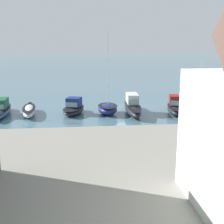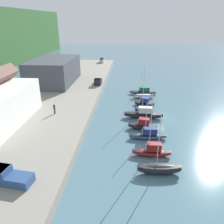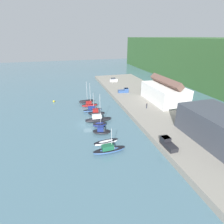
# 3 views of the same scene
# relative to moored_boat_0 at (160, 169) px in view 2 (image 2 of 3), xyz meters

# --- Properties ---
(ground_plane) EXTENTS (320.00, 320.00, 0.00)m
(ground_plane) POSITION_rel_moored_boat_0_xyz_m (18.56, -2.39, -0.77)
(ground_plane) COLOR slate
(quay_promenade) EXTENTS (124.88, 24.98, 1.57)m
(quay_promenade) POSITION_rel_moored_boat_0_xyz_m (18.56, 24.58, 0.01)
(quay_promenade) COLOR gray
(quay_promenade) RESTS_ON ground_plane
(yacht_club_building) EXTENTS (19.62, 11.78, 7.09)m
(yacht_club_building) POSITION_rel_moored_boat_0_xyz_m (39.57, 27.05, 4.34)
(yacht_club_building) COLOR #3D424C
(yacht_club_building) RESTS_ON quay_promenade
(moored_boat_0) EXTENTS (2.01, 6.25, 8.99)m
(moored_boat_0) POSITION_rel_moored_boat_0_xyz_m (0.00, 0.00, 0.00)
(moored_boat_0) COLOR black
(moored_boat_0) RESTS_ON ground_plane
(moored_boat_1) EXTENTS (1.58, 6.17, 9.29)m
(moored_boat_1) POSITION_rel_moored_boat_0_xyz_m (4.20, 0.61, 0.03)
(moored_boat_1) COLOR red
(moored_boat_1) RESTS_ON ground_plane
(moored_boat_2) EXTENTS (1.95, 6.92, 6.90)m
(moored_boat_2) POSITION_rel_moored_boat_0_xyz_m (9.44, 0.80, -0.03)
(moored_boat_2) COLOR #33568E
(moored_boat_2) RESTS_ON ground_plane
(moored_boat_3) EXTENTS (2.69, 5.90, 2.32)m
(moored_boat_3) POSITION_rel_moored_boat_0_xyz_m (12.89, 1.60, 0.06)
(moored_boat_3) COLOR black
(moored_boat_3) RESTS_ON ground_plane
(moored_boat_4) EXTENTS (2.24, 8.56, 2.53)m
(moored_boat_4) POSITION_rel_moored_boat_0_xyz_m (18.20, 1.10, 0.15)
(moored_boat_4) COLOR black
(moored_boat_4) RESTS_ON ground_plane
(moored_boat_5) EXTENTS (2.57, 4.15, 10.27)m
(moored_boat_5) POSITION_rel_moored_boat_0_xyz_m (21.36, 0.94, -0.06)
(moored_boat_5) COLOR navy
(moored_boat_5) RESTS_ON ground_plane
(moored_boat_6) EXTENTS (3.69, 5.41, 2.09)m
(moored_boat_6) POSITION_rel_moored_boat_0_xyz_m (25.67, 0.51, -0.03)
(moored_boat_6) COLOR black
(moored_boat_6) RESTS_ON ground_plane
(moored_boat_7) EXTENTS (2.21, 6.50, 1.08)m
(moored_boat_7) POSITION_rel_moored_boat_0_xyz_m (31.25, 0.44, -0.19)
(moored_boat_7) COLOR silver
(moored_boat_7) RESTS_ON ground_plane
(moored_boat_8) EXTENTS (2.19, 7.87, 6.30)m
(moored_boat_8) POSITION_rel_moored_boat_0_xyz_m (34.70, 0.29, -0.04)
(moored_boat_8) COLOR #33568E
(moored_boat_8) RESTS_ON ground_plane
(parked_car_1) EXTENTS (4.23, 1.88, 2.16)m
(parked_car_1) POSITION_rel_moored_boat_0_xyz_m (74.56, 16.77, 1.71)
(parked_car_1) COLOR #B7B7BC
(parked_car_1) RESTS_ON quay_promenade
(pickup_truck_0) EXTENTS (4.76, 2.06, 1.90)m
(pickup_truck_0) POSITION_rel_moored_boat_0_xyz_m (38.27, 13.59, 1.62)
(pickup_truck_0) COLOR black
(pickup_truck_0) RESTS_ON quay_promenade
(pickup_truck_1) EXTENTS (2.56, 4.94, 1.90)m
(pickup_truck_1) POSITION_rel_moored_boat_0_xyz_m (-4.95, 18.22, 1.62)
(pickup_truck_1) COLOR #2D4C84
(pickup_truck_1) RESTS_ON quay_promenade
(person_on_quay) EXTENTS (0.40, 0.40, 2.14)m
(person_on_quay) POSITION_rel_moored_boat_0_xyz_m (15.57, 19.45, 1.90)
(person_on_quay) COLOR #232838
(person_on_quay) RESTS_ON quay_promenade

